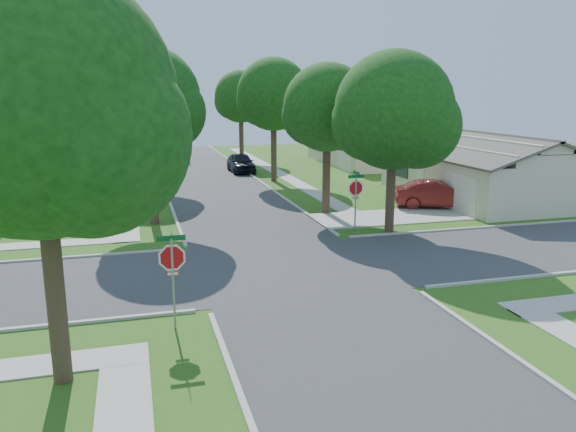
# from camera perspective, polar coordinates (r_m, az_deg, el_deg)

# --- Properties ---
(ground) EXTENTS (100.00, 100.00, 0.00)m
(ground) POSITION_cam_1_polar(r_m,az_deg,el_deg) (22.00, 0.01, -5.25)
(ground) COLOR #33601A
(ground) RESTS_ON ground
(road_ns) EXTENTS (7.00, 100.00, 0.02)m
(road_ns) POSITION_cam_1_polar(r_m,az_deg,el_deg) (22.00, 0.01, -5.24)
(road_ns) COLOR #333335
(road_ns) RESTS_ON ground
(sidewalk_ne) EXTENTS (1.20, 40.00, 0.04)m
(sidewalk_ne) POSITION_cam_1_polar(r_m,az_deg,el_deg) (48.11, -1.27, 4.56)
(sidewalk_ne) COLOR #9E9B91
(sidewalk_ne) RESTS_ON ground
(sidewalk_nw) EXTENTS (1.20, 40.00, 0.04)m
(sidewalk_nw) POSITION_cam_1_polar(r_m,az_deg,el_deg) (46.67, -15.98, 3.82)
(sidewalk_nw) COLOR #9E9B91
(sidewalk_nw) RESTS_ON ground
(driveway) EXTENTS (8.80, 3.60, 0.05)m
(driveway) POSITION_cam_1_polar(r_m,az_deg,el_deg) (31.17, 10.58, -0.07)
(driveway) COLOR #9E9B91
(driveway) RESTS_ON ground
(stop_sign_sw) EXTENTS (1.05, 0.80, 2.98)m
(stop_sign_sw) POSITION_cam_1_polar(r_m,az_deg,el_deg) (16.20, -11.68, -4.58)
(stop_sign_sw) COLOR gray
(stop_sign_sw) RESTS_ON ground
(stop_sign_ne) EXTENTS (1.05, 0.80, 2.98)m
(stop_sign_ne) POSITION_cam_1_polar(r_m,az_deg,el_deg) (27.33, 6.90, 2.58)
(stop_sign_ne) COLOR gray
(stop_sign_ne) RESTS_ON ground
(tree_e_near) EXTENTS (4.97, 4.80, 8.28)m
(tree_e_near) POSITION_cam_1_polar(r_m,az_deg,el_deg) (30.98, 4.10, 10.53)
(tree_e_near) COLOR #38281C
(tree_e_near) RESTS_ON ground
(tree_e_mid) EXTENTS (5.59, 5.40, 9.21)m
(tree_e_mid) POSITION_cam_1_polar(r_m,az_deg,el_deg) (42.47, -1.41, 11.93)
(tree_e_mid) COLOR #38281C
(tree_e_mid) RESTS_ON ground
(tree_e_far) EXTENTS (5.17, 5.00, 8.72)m
(tree_e_far) POSITION_cam_1_polar(r_m,az_deg,el_deg) (55.17, -4.78, 11.76)
(tree_e_far) COLOR #38281C
(tree_e_far) RESTS_ON ground
(tree_w_near) EXTENTS (5.38, 5.20, 8.97)m
(tree_w_near) POSITION_cam_1_polar(r_m,az_deg,el_deg) (29.21, -13.88, 11.01)
(tree_w_near) COLOR #38281C
(tree_w_near) RESTS_ON ground
(tree_w_mid) EXTENTS (5.80, 5.60, 9.56)m
(tree_w_mid) POSITION_cam_1_polar(r_m,az_deg,el_deg) (41.20, -14.47, 11.85)
(tree_w_mid) COLOR #38281C
(tree_w_mid) RESTS_ON ground
(tree_w_far) EXTENTS (4.76, 4.60, 8.04)m
(tree_w_far) POSITION_cam_1_polar(r_m,az_deg,el_deg) (54.21, -14.76, 10.88)
(tree_w_far) COLOR #38281C
(tree_w_far) RESTS_ON ground
(tree_sw_corner) EXTENTS (6.21, 6.00, 9.55)m
(tree_sw_corner) POSITION_cam_1_polar(r_m,az_deg,el_deg) (13.32, -23.76, 9.49)
(tree_sw_corner) COLOR #38281C
(tree_sw_corner) RESTS_ON ground
(tree_ne_corner) EXTENTS (5.80, 5.60, 8.66)m
(tree_ne_corner) POSITION_cam_1_polar(r_m,az_deg,el_deg) (27.18, 10.78, 9.95)
(tree_ne_corner) COLOR #38281C
(tree_ne_corner) RESTS_ON ground
(house_ne_near) EXTENTS (8.42, 13.60, 4.23)m
(house_ne_near) POSITION_cam_1_polar(r_m,az_deg,el_deg) (38.28, 19.08, 4.06)
(house_ne_near) COLOR beige
(house_ne_near) RESTS_ON ground
(house_ne_far) EXTENTS (8.42, 13.60, 4.23)m
(house_ne_far) POSITION_cam_1_polar(r_m,az_deg,el_deg) (53.96, 8.23, 6.91)
(house_ne_far) COLOR beige
(house_ne_far) RESTS_ON ground
(house_nw_far) EXTENTS (8.42, 13.60, 4.23)m
(house_nw_far) POSITION_cam_1_polar(r_m,az_deg,el_deg) (53.46, -26.76, 5.64)
(house_nw_far) COLOR beige
(house_nw_far) RESTS_ON ground
(car_driveway) EXTENTS (5.17, 3.34, 1.61)m
(car_driveway) POSITION_cam_1_polar(r_m,az_deg,el_deg) (34.08, 14.91, 2.13)
(car_driveway) COLOR #5D1413
(car_driveway) RESTS_ON ground
(car_curb_east) EXTENTS (1.93, 4.74, 1.61)m
(car_curb_east) POSITION_cam_1_polar(r_m,az_deg,el_deg) (47.88, -4.80, 5.43)
(car_curb_east) COLOR black
(car_curb_east) RESTS_ON ground
(car_curb_west) EXTENTS (1.65, 4.01, 1.16)m
(car_curb_west) POSITION_cam_1_polar(r_m,az_deg,el_deg) (55.45, -10.91, 5.99)
(car_curb_west) COLOR black
(car_curb_west) RESTS_ON ground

